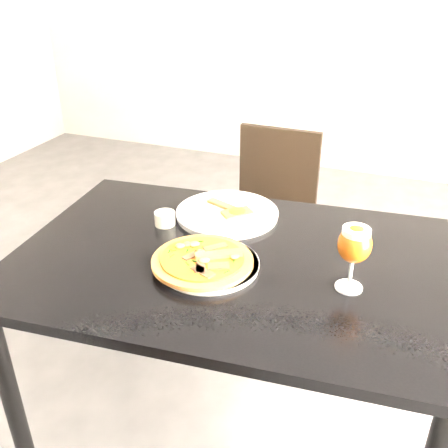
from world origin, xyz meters
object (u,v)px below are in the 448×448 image
at_px(pizza, 203,260).
at_px(beer_glass, 355,245).
at_px(chair_far, 269,216).
at_px(dining_table, 231,283).

bearing_deg(pizza, beer_glass, 6.43).
bearing_deg(chair_far, dining_table, -80.18).
relative_size(chair_far, pizza, 3.08).
distance_m(chair_far, pizza, 0.97).
bearing_deg(beer_glass, dining_table, 173.60).
xyz_separation_m(pizza, beer_glass, (0.38, 0.04, 0.10)).
bearing_deg(chair_far, pizza, -84.13).
xyz_separation_m(chair_far, pizza, (0.07, -0.91, 0.32)).
bearing_deg(dining_table, chair_far, 93.26).
xyz_separation_m(dining_table, pizza, (-0.05, -0.08, 0.11)).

